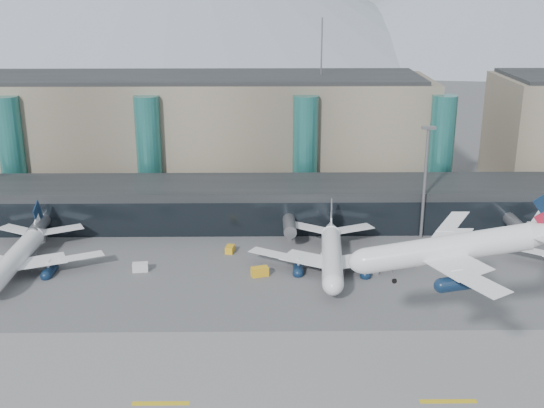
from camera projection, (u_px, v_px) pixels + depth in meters
The scene contains 17 objects.
ground at pixel (300, 347), 108.78m from camera, with size 900.00×900.00×0.00m, color #515154.
runway_strip at pixel (305, 403), 94.55m from camera, with size 400.00×40.00×0.04m, color slate.
runway_markings at pixel (305, 402), 94.54m from camera, with size 128.00×1.00×0.02m.
concourse at pixel (287, 203), 161.95m from camera, with size 170.00×27.00×10.00m.
terminal_main at pixel (194, 131), 188.95m from camera, with size 130.00×30.00×31.00m.
teal_towers at pixel (227, 150), 174.36m from camera, with size 116.40×19.40×46.00m.
lightmast_mid at pixel (425, 176), 150.09m from camera, with size 3.00×1.20×25.60m.
hero_jet at pixel (470, 240), 90.95m from camera, with size 31.38×31.62×10.24m.
jet_parked_left at pixel (20, 247), 137.45m from camera, with size 35.51×34.25×11.43m.
jet_parked_mid at pixel (332, 246), 138.27m from camera, with size 35.60×35.06×11.49m.
veh_a at pixel (140, 267), 136.59m from camera, with size 3.08×1.73×1.73m, color silver.
veh_b at pixel (230, 249), 145.85m from camera, with size 2.62×1.61×1.51m, color gold.
veh_c at pixel (370, 269), 135.68m from camera, with size 3.48×1.84×1.94m, color #525257.
veh_d at pixel (463, 239), 151.62m from camera, with size 2.67×1.43×1.52m, color silver.
veh_f at pixel (33, 257), 141.42m from camera, with size 3.21×1.70×1.79m, color #525257.
veh_g at pixel (326, 256), 142.65m from camera, with size 2.16×1.26×1.26m, color silver.
veh_h at pixel (260, 272), 134.40m from camera, with size 3.32×1.75×1.83m, color gold.
Camera 1 is at (-5.58, -95.87, 56.16)m, focal length 45.00 mm.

